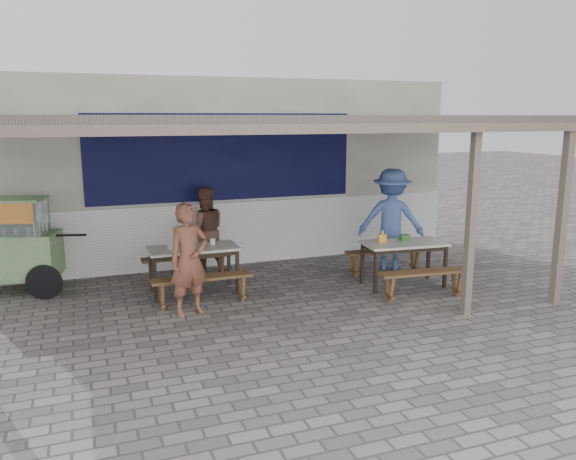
% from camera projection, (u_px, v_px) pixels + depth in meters
% --- Properties ---
extents(ground, '(60.00, 60.00, 0.00)m').
position_uv_depth(ground, '(291.00, 313.00, 8.14)').
color(ground, slate).
rests_on(ground, ground).
extents(back_wall, '(9.00, 1.28, 3.50)m').
position_uv_depth(back_wall, '(227.00, 172.00, 11.08)').
color(back_wall, beige).
rests_on(back_wall, ground).
extents(warung_roof, '(9.00, 4.21, 2.81)m').
position_uv_depth(warung_roof, '(271.00, 122.00, 8.43)').
color(warung_roof, '#554C49').
rests_on(warung_roof, ground).
extents(table_left, '(1.41, 0.69, 0.75)m').
position_uv_depth(table_left, '(193.00, 252.00, 8.94)').
color(table_left, beige).
rests_on(table_left, ground).
extents(bench_left_street, '(1.51, 0.29, 0.45)m').
position_uv_depth(bench_left_street, '(202.00, 284.00, 8.39)').
color(bench_left_street, brown).
rests_on(bench_left_street, ground).
extents(bench_left_wall, '(1.51, 0.29, 0.45)m').
position_uv_depth(bench_left_wall, '(187.00, 262.00, 9.62)').
color(bench_left_wall, brown).
rests_on(bench_left_wall, ground).
extents(table_right, '(1.42, 0.81, 0.75)m').
position_uv_depth(table_right, '(404.00, 247.00, 9.29)').
color(table_right, beige).
rests_on(table_right, ground).
extents(bench_right_street, '(1.48, 0.42, 0.45)m').
position_uv_depth(bench_right_street, '(424.00, 278.00, 8.68)').
color(bench_right_street, brown).
rests_on(bench_right_street, ground).
extents(bench_right_wall, '(1.48, 0.42, 0.45)m').
position_uv_depth(bench_right_wall, '(385.00, 256.00, 10.04)').
color(bench_right_wall, brown).
rests_on(bench_right_wall, ground).
extents(vendor_cart, '(1.99, 1.11, 1.54)m').
position_uv_depth(vendor_cart, '(12.00, 242.00, 8.87)').
color(vendor_cart, '#82A66E').
rests_on(vendor_cart, ground).
extents(patron_street_side, '(0.67, 0.53, 1.61)m').
position_uv_depth(patron_street_side, '(189.00, 260.00, 7.92)').
color(patron_street_side, brown).
rests_on(patron_street_side, ground).
extents(patron_wall_side, '(0.79, 0.63, 1.58)m').
position_uv_depth(patron_wall_side, '(205.00, 231.00, 9.98)').
color(patron_wall_side, brown).
rests_on(patron_wall_side, ground).
extents(patron_right_table, '(1.39, 1.24, 1.87)m').
position_uv_depth(patron_right_table, '(391.00, 219.00, 10.31)').
color(patron_right_table, '#4C6AAF').
rests_on(patron_right_table, ground).
extents(tissue_box, '(0.17, 0.17, 0.13)m').
position_uv_depth(tissue_box, '(382.00, 238.00, 9.32)').
color(tissue_box, orange).
rests_on(tissue_box, table_right).
extents(donation_box, '(0.16, 0.12, 0.10)m').
position_uv_depth(donation_box, '(405.00, 238.00, 9.38)').
color(donation_box, '#2E662D').
rests_on(donation_box, table_right).
extents(condiment_jar, '(0.09, 0.09, 0.10)m').
position_uv_depth(condiment_jar, '(213.00, 241.00, 9.11)').
color(condiment_jar, silver).
rests_on(condiment_jar, table_left).
extents(condiment_bowl, '(0.22, 0.22, 0.05)m').
position_uv_depth(condiment_bowl, '(173.00, 247.00, 8.82)').
color(condiment_bowl, white).
rests_on(condiment_bowl, table_left).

